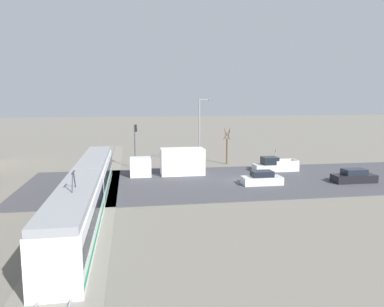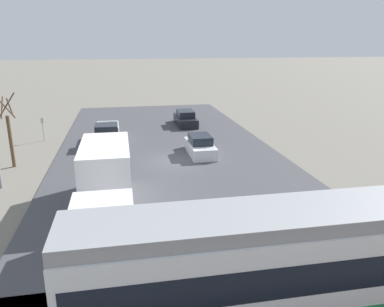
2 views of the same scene
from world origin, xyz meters
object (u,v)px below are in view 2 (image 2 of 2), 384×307
object	(u,v)px
box_truck	(106,183)
pickup_truck	(107,136)
street_tree	(10,134)
no_parking_sign	(43,127)
sedan_car_0	(200,146)
sedan_car_1	(186,119)

from	to	relation	value
box_truck	pickup_truck	distance (m)	13.19
street_tree	no_parking_sign	xyz separation A→B (m)	(-0.75, -6.96, -1.08)
pickup_truck	sedan_car_0	xyz separation A→B (m)	(-7.07, 4.25, -0.07)
sedan_car_0	street_tree	distance (m)	13.46
pickup_truck	no_parking_sign	bearing A→B (deg)	-22.84
street_tree	box_truck	bearing A→B (deg)	127.67
pickup_truck	sedan_car_1	world-z (taller)	pickup_truck
pickup_truck	street_tree	size ratio (longest dim) A/B	1.10
sedan_car_1	sedan_car_0	bearing A→B (deg)	86.41
box_truck	no_parking_sign	bearing A→B (deg)	-69.36
sedan_car_0	box_truck	bearing A→B (deg)	52.83
box_truck	street_tree	distance (m)	10.81
box_truck	sedan_car_1	bearing A→B (deg)	-111.00
sedan_car_1	no_parking_sign	world-z (taller)	no_parking_sign
box_truck	sedan_car_1	distance (m)	20.70
sedan_car_0	street_tree	size ratio (longest dim) A/B	0.84
sedan_car_0	no_parking_sign	size ratio (longest dim) A/B	2.09
street_tree	sedan_car_1	bearing A→B (deg)	-142.43
box_truck	sedan_car_0	distance (m)	11.22
box_truck	sedan_car_1	xyz separation A→B (m)	(-7.41, -19.31, -0.86)
sedan_car_0	no_parking_sign	xyz separation A→B (m)	(12.59, -6.58, 0.57)
box_truck	sedan_car_0	bearing A→B (deg)	-127.17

